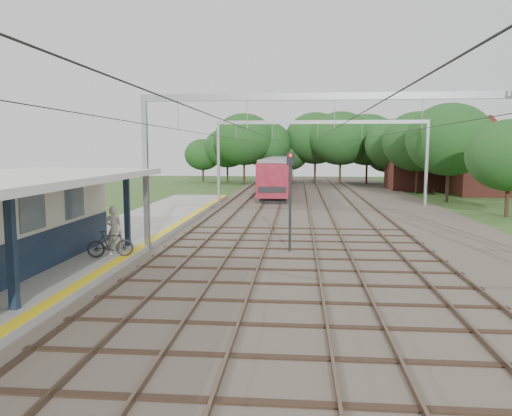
{
  "coord_description": "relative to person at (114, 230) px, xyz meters",
  "views": [
    {
      "loc": [
        1.73,
        -6.47,
        4.65
      ],
      "look_at": [
        -0.49,
        19.26,
        1.6
      ],
      "focal_mm": 35.0,
      "sensor_mm": 36.0,
      "label": 1
    }
  ],
  "objects": [
    {
      "name": "ballast_bed",
      "position": [
        9.75,
        16.99,
        -1.31
      ],
      "size": [
        18.0,
        90.0,
        0.1
      ],
      "primitive_type": "cube",
      "color": "#473D33",
      "rests_on": "ground"
    },
    {
      "name": "platform",
      "position": [
        -1.75,
        0.99,
        -1.19
      ],
      "size": [
        5.0,
        52.0,
        0.35
      ],
      "primitive_type": "cube",
      "color": "gray",
      "rests_on": "ground"
    },
    {
      "name": "yellow_stripe",
      "position": [
        0.5,
        0.99,
        -1.01
      ],
      "size": [
        0.45,
        52.0,
        0.01
      ],
      "primitive_type": "cube",
      "color": "yellow",
      "rests_on": "platform"
    },
    {
      "name": "rail_tracks",
      "position": [
        7.25,
        16.99,
        -1.19
      ],
      "size": [
        11.8,
        88.0,
        0.15
      ],
      "color": "brown",
      "rests_on": "ballast_bed"
    },
    {
      "name": "catenary_system",
      "position": [
        9.14,
        12.27,
        4.15
      ],
      "size": [
        17.22,
        88.0,
        7.0
      ],
      "color": "gray",
      "rests_on": "ground"
    },
    {
      "name": "tree_band",
      "position": [
        9.6,
        44.11,
        3.56
      ],
      "size": [
        31.72,
        30.88,
        8.82
      ],
      "color": "#382619",
      "rests_on": "ground"
    },
    {
      "name": "house_near",
      "position": [
        26.75,
        32.99,
        1.62
      ],
      "size": [
        7.0,
        6.12,
        7.89
      ],
      "color": "brown",
      "rests_on": "ground"
    },
    {
      "name": "house_far",
      "position": [
        21.75,
        38.99,
        1.87
      ],
      "size": [
        8.0,
        6.12,
        8.66
      ],
      "color": "brown",
      "rests_on": "ground"
    },
    {
      "name": "person",
      "position": [
        0.0,
        0.0,
        0.0
      ],
      "size": [
        0.78,
        0.56,
        2.03
      ],
      "primitive_type": "imported",
      "rotation": [
        0.0,
        0.0,
        3.04
      ],
      "color": "beige",
      "rests_on": "platform"
    },
    {
      "name": "bicycle",
      "position": [
        -0.01,
        -0.44,
        -0.47
      ],
      "size": [
        1.86,
        1.06,
        1.08
      ],
      "primitive_type": "imported",
      "rotation": [
        0.0,
        0.0,
        1.9
      ],
      "color": "black",
      "rests_on": "platform"
    },
    {
      "name": "train",
      "position": [
        5.25,
        39.07,
        0.68
      ],
      "size": [
        2.77,
        34.53,
        3.65
      ],
      "color": "black",
      "rests_on": "ballast_bed"
    },
    {
      "name": "signal_post",
      "position": [
        7.1,
        2.6,
        1.52
      ],
      "size": [
        0.35,
        0.3,
        4.52
      ],
      "rotation": [
        0.0,
        0.0,
        -0.27
      ],
      "color": "black",
      "rests_on": "ground"
    }
  ]
}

